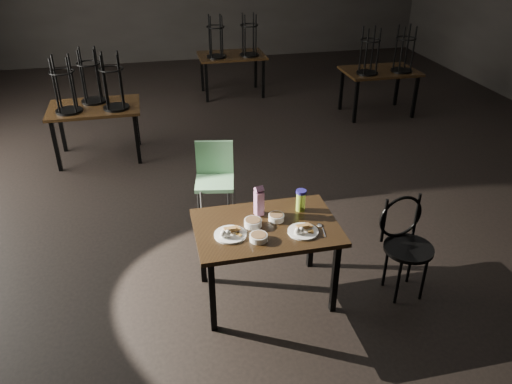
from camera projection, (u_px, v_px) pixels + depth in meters
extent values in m
plane|color=black|center=(273.00, 173.00, 6.63)|extent=(12.00, 12.00, 0.00)
cube|color=black|center=(266.00, 227.00, 4.18)|extent=(1.20, 0.80, 0.04)
cube|color=black|center=(212.00, 296.00, 3.99)|extent=(0.05, 0.05, 0.71)
cube|color=black|center=(335.00, 278.00, 4.19)|extent=(0.05, 0.05, 0.71)
cube|color=black|center=(202.00, 250.00, 4.53)|extent=(0.05, 0.05, 0.71)
cube|color=black|center=(311.00, 235.00, 4.73)|extent=(0.05, 0.05, 0.71)
cylinder|color=white|center=(230.00, 235.00, 4.03)|extent=(0.26, 0.26, 0.02)
cube|color=olive|center=(230.00, 226.00, 4.04)|extent=(0.10, 0.09, 0.04)
cube|color=olive|center=(234.00, 225.00, 4.05)|extent=(0.11, 0.11, 0.03)
ellipsoid|color=white|center=(223.00, 234.00, 3.97)|extent=(0.05, 0.05, 0.06)
ellipsoid|color=white|center=(228.00, 233.00, 3.98)|extent=(0.05, 0.05, 0.06)
cylinder|color=white|center=(303.00, 231.00, 4.07)|extent=(0.25, 0.25, 0.02)
cube|color=olive|center=(302.00, 223.00, 4.08)|extent=(0.09, 0.09, 0.04)
cube|color=olive|center=(306.00, 223.00, 4.09)|extent=(0.11, 0.11, 0.03)
ellipsoid|color=white|center=(297.00, 231.00, 4.01)|extent=(0.05, 0.05, 0.06)
ellipsoid|color=white|center=(301.00, 230.00, 4.02)|extent=(0.05, 0.05, 0.06)
cylinder|color=white|center=(253.00, 223.00, 4.15)|extent=(0.15, 0.15, 0.06)
cylinder|color=brown|center=(253.00, 221.00, 4.14)|extent=(0.13, 0.13, 0.01)
cylinder|color=white|center=(276.00, 217.00, 4.23)|extent=(0.13, 0.13, 0.05)
cylinder|color=brown|center=(276.00, 215.00, 4.22)|extent=(0.11, 0.11, 0.01)
cylinder|color=white|center=(258.00, 237.00, 3.97)|extent=(0.15, 0.15, 0.05)
cylinder|color=brown|center=(258.00, 236.00, 3.96)|extent=(0.12, 0.12, 0.01)
cube|color=#8E1968|center=(259.00, 203.00, 4.26)|extent=(0.08, 0.08, 0.22)
cube|color=#8E1968|center=(259.00, 190.00, 4.20)|extent=(0.08, 0.08, 0.07)
cylinder|color=#B7E643|center=(301.00, 202.00, 4.34)|extent=(0.09, 0.09, 0.17)
cylinder|color=navy|center=(301.00, 192.00, 4.29)|extent=(0.09, 0.09, 0.03)
ellipsoid|color=silver|center=(320.00, 225.00, 4.16)|extent=(0.05, 0.06, 0.01)
cube|color=silver|center=(324.00, 232.00, 4.07)|extent=(0.03, 0.13, 0.00)
cylinder|color=black|center=(409.00, 249.00, 4.33)|extent=(0.43, 0.43, 0.03)
torus|color=black|center=(401.00, 217.00, 4.37)|extent=(0.42, 0.06, 0.42)
cylinder|color=black|center=(410.00, 261.00, 4.58)|extent=(0.03, 0.03, 0.48)
cylinder|color=black|center=(386.00, 264.00, 4.53)|extent=(0.03, 0.03, 0.48)
cylinder|color=black|center=(398.00, 281.00, 4.32)|extent=(0.03, 0.03, 0.48)
cylinder|color=black|center=(424.00, 277.00, 4.37)|extent=(0.03, 0.03, 0.48)
cube|color=#6DAA78|center=(215.00, 182.00, 5.40)|extent=(0.48, 0.48, 0.04)
cube|color=#6DAA78|center=(214.00, 157.00, 5.45)|extent=(0.41, 0.11, 0.39)
cylinder|color=slate|center=(202.00, 211.00, 5.34)|extent=(0.03, 0.03, 0.47)
cylinder|color=slate|center=(234.00, 207.00, 5.40)|extent=(0.03, 0.03, 0.47)
cylinder|color=slate|center=(198.00, 195.00, 5.63)|extent=(0.03, 0.03, 0.47)
cylinder|color=slate|center=(228.00, 192.00, 5.69)|extent=(0.03, 0.03, 0.47)
cube|color=black|center=(94.00, 108.00, 6.70)|extent=(1.20, 0.80, 0.04)
cube|color=black|center=(56.00, 146.00, 6.51)|extent=(0.05, 0.05, 0.71)
cube|color=black|center=(137.00, 139.00, 6.71)|extent=(0.05, 0.05, 0.71)
cube|color=black|center=(62.00, 128.00, 7.05)|extent=(0.05, 0.05, 0.71)
cube|color=black|center=(136.00, 122.00, 7.25)|extent=(0.05, 0.05, 0.71)
cylinder|color=black|center=(69.00, 111.00, 6.49)|extent=(0.34, 0.34, 0.03)
torus|color=black|center=(62.00, 73.00, 6.25)|extent=(0.32, 0.32, 0.02)
cylinder|color=black|center=(73.00, 81.00, 6.42)|extent=(0.03, 0.03, 0.70)
cylinder|color=black|center=(56.00, 82.00, 6.38)|extent=(0.03, 0.03, 0.70)
cylinder|color=black|center=(55.00, 86.00, 6.21)|extent=(0.03, 0.03, 0.70)
cylinder|color=black|center=(71.00, 85.00, 6.25)|extent=(0.03, 0.03, 0.70)
cylinder|color=black|center=(116.00, 107.00, 6.61)|extent=(0.34, 0.34, 0.03)
torus|color=black|center=(111.00, 70.00, 6.36)|extent=(0.32, 0.32, 0.02)
cylinder|color=black|center=(120.00, 78.00, 6.53)|extent=(0.03, 0.03, 0.70)
cylinder|color=black|center=(105.00, 79.00, 6.49)|extent=(0.03, 0.03, 0.70)
cylinder|color=black|center=(104.00, 83.00, 6.33)|extent=(0.03, 0.03, 0.70)
cylinder|color=black|center=(120.00, 82.00, 6.36)|extent=(0.03, 0.03, 0.70)
cylinder|color=black|center=(94.00, 101.00, 6.83)|extent=(0.34, 0.34, 0.03)
torus|color=black|center=(88.00, 65.00, 6.58)|extent=(0.32, 0.32, 0.02)
cylinder|color=black|center=(98.00, 72.00, 6.75)|extent=(0.03, 0.03, 0.70)
cylinder|color=black|center=(83.00, 73.00, 6.72)|extent=(0.03, 0.03, 0.70)
cylinder|color=black|center=(82.00, 77.00, 6.55)|extent=(0.03, 0.03, 0.70)
cylinder|color=black|center=(97.00, 76.00, 6.59)|extent=(0.03, 0.03, 0.70)
cube|color=black|center=(380.00, 71.00, 8.20)|extent=(1.20, 0.80, 0.04)
cube|color=black|center=(356.00, 102.00, 8.02)|extent=(0.05, 0.05, 0.71)
cube|color=black|center=(415.00, 97.00, 8.21)|extent=(0.05, 0.05, 0.71)
cube|color=black|center=(341.00, 90.00, 8.56)|extent=(0.05, 0.05, 0.71)
cube|color=black|center=(397.00, 86.00, 8.76)|extent=(0.05, 0.05, 0.71)
cylinder|color=black|center=(367.00, 73.00, 8.00)|extent=(0.34, 0.34, 0.03)
torus|color=black|center=(371.00, 41.00, 7.75)|extent=(0.32, 0.32, 0.02)
cylinder|color=black|center=(373.00, 48.00, 7.92)|extent=(0.03, 0.03, 0.70)
cylinder|color=black|center=(361.00, 49.00, 7.88)|extent=(0.03, 0.03, 0.70)
cylinder|color=black|center=(366.00, 52.00, 7.72)|extent=(0.03, 0.03, 0.70)
cylinder|color=black|center=(378.00, 51.00, 7.75)|extent=(0.03, 0.03, 0.70)
cylinder|color=black|center=(401.00, 71.00, 8.11)|extent=(0.34, 0.34, 0.03)
torus|color=black|center=(406.00, 39.00, 7.87)|extent=(0.32, 0.32, 0.02)
cylinder|color=black|center=(407.00, 46.00, 8.04)|extent=(0.03, 0.03, 0.70)
cylinder|color=black|center=(396.00, 47.00, 8.00)|extent=(0.03, 0.03, 0.70)
cylinder|color=black|center=(402.00, 50.00, 7.83)|extent=(0.03, 0.03, 0.70)
cylinder|color=black|center=(413.00, 49.00, 7.87)|extent=(0.03, 0.03, 0.70)
cube|color=black|center=(232.00, 56.00, 9.08)|extent=(1.20, 0.80, 0.04)
cube|color=black|center=(207.00, 83.00, 8.90)|extent=(0.05, 0.05, 0.71)
cube|color=black|center=(263.00, 79.00, 9.10)|extent=(0.05, 0.05, 0.71)
cube|color=black|center=(202.00, 73.00, 9.44)|extent=(0.05, 0.05, 0.71)
cube|color=black|center=(256.00, 69.00, 9.64)|extent=(0.05, 0.05, 0.71)
cylinder|color=black|center=(216.00, 57.00, 8.88)|extent=(0.34, 0.34, 0.03)
torus|color=black|center=(215.00, 28.00, 8.64)|extent=(0.32, 0.32, 0.02)
cylinder|color=black|center=(220.00, 34.00, 8.81)|extent=(0.03, 0.03, 0.70)
cylinder|color=black|center=(209.00, 35.00, 8.77)|extent=(0.03, 0.03, 0.70)
cylinder|color=black|center=(211.00, 37.00, 8.60)|extent=(0.03, 0.03, 0.70)
cylinder|color=black|center=(222.00, 37.00, 8.64)|extent=(0.03, 0.03, 0.70)
cylinder|color=black|center=(249.00, 55.00, 9.00)|extent=(0.34, 0.34, 0.03)
torus|color=black|center=(249.00, 26.00, 8.75)|extent=(0.32, 0.32, 0.02)
cylinder|color=black|center=(253.00, 33.00, 8.92)|extent=(0.03, 0.03, 0.70)
cylinder|color=black|center=(243.00, 33.00, 8.88)|extent=(0.03, 0.03, 0.70)
cylinder|color=black|center=(245.00, 35.00, 8.71)|extent=(0.03, 0.03, 0.70)
cylinder|color=black|center=(256.00, 35.00, 8.75)|extent=(0.03, 0.03, 0.70)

